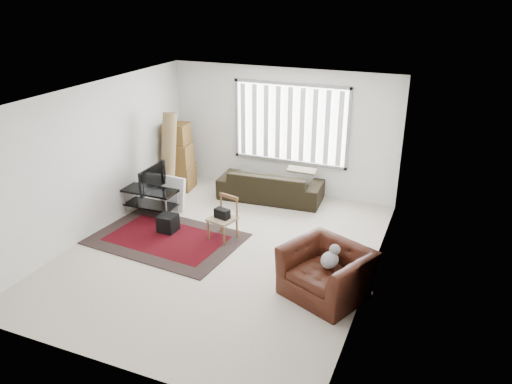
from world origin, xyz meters
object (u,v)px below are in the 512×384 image
at_px(moving_boxes, 178,159).
at_px(tv_stand, 150,197).
at_px(armchair, 327,269).
at_px(side_chair, 223,216).
at_px(sofa, 271,181).

bearing_deg(moving_boxes, tv_stand, -82.28).
bearing_deg(armchair, side_chair, 178.93).
relative_size(tv_stand, moving_boxes, 0.72).
bearing_deg(tv_stand, armchair, -19.21).
bearing_deg(armchair, moving_boxes, 169.37).
height_order(moving_boxes, sofa, moving_boxes).
relative_size(tv_stand, sofa, 0.49).
relative_size(tv_stand, armchair, 0.72).
distance_m(sofa, armchair, 3.62).
height_order(side_chair, armchair, armchair).
height_order(sofa, armchair, armchair).
height_order(tv_stand, sofa, sofa).
xyz_separation_m(tv_stand, moving_boxes, (-0.19, 1.44, 0.30)).
bearing_deg(moving_boxes, side_chair, -42.68).
bearing_deg(tv_stand, side_chair, -12.08).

